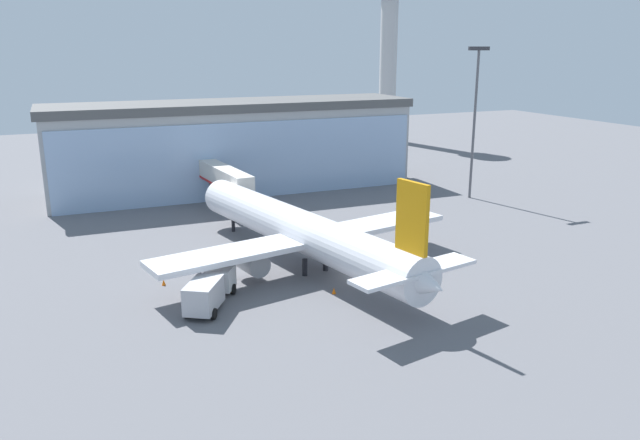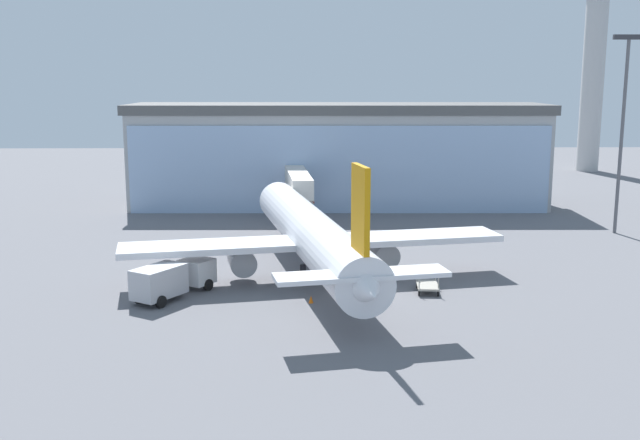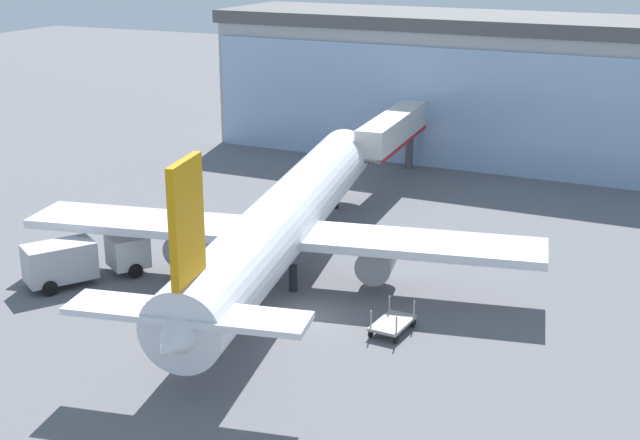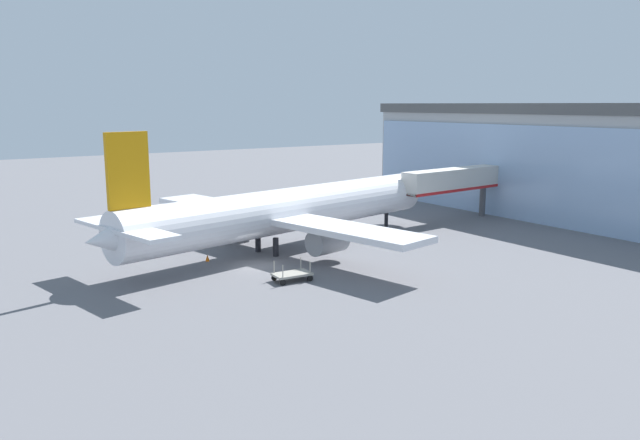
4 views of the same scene
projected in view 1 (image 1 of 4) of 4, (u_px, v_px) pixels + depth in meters
ground at (360, 277)px, 57.28m from camera, size 240.00×240.00×0.00m
terminal_building at (234, 146)px, 91.06m from camera, size 52.91×13.50×12.96m
jet_bridge at (225, 178)px, 78.38m from camera, size 3.42×14.54×5.89m
control_tower at (389, 41)px, 135.76m from camera, size 7.24×7.24×35.81m
apron_light_mast at (475, 111)px, 84.46m from camera, size 3.20×0.40×20.50m
airplane at (303, 232)px, 59.17m from camera, size 31.19×37.36×10.96m
catering_truck at (209, 290)px, 50.50m from camera, size 5.80×7.33×2.65m
baggage_cart at (407, 264)px, 59.25m from camera, size 1.81×2.92×1.50m
safety_cone_nose at (334, 291)px, 53.44m from camera, size 0.36×0.36×0.55m
safety_cone_wingtip at (164, 282)px, 55.33m from camera, size 0.36×0.36×0.55m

